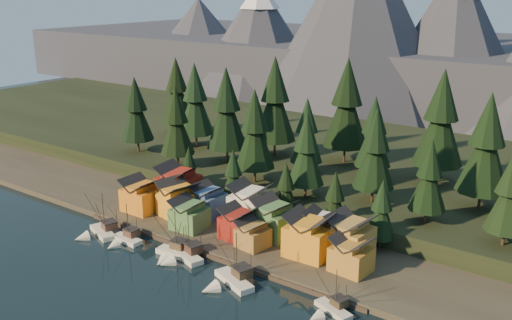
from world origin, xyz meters
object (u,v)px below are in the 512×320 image
Objects in this scene: boat_2 at (172,247)px; house_back_1 at (208,200)px; boat_0 at (98,227)px; boat_1 at (124,235)px; house_back_0 at (178,183)px; boat_4 at (229,275)px; boat_6 at (330,305)px; house_front_1 at (178,198)px; house_front_0 at (141,194)px; boat_3 at (183,250)px.

boat_2 is 22.17m from house_back_1.
boat_1 is at bearing 26.19° from boat_0.
boat_4 is at bearing -41.92° from house_back_0.
house_back_0 reaches higher than boat_2.
boat_6 is 1.15× the size of house_back_1.
boat_6 is (64.11, 2.61, -0.50)m from boat_0.
boat_6 is (22.30, 2.76, -0.53)m from boat_4.
boat_0 is 1.12× the size of house_front_1.
boat_0 is at bearing -158.00° from boat_6.
house_front_1 is (-54.00, 15.96, 4.67)m from boat_6.
house_front_1 is at bearing -55.50° from house_back_0.
boat_0 is 21.56m from house_front_1.
boat_2 is at bearing -29.45° from house_front_0.
house_front_1 reaches higher than boat_3.
boat_0 is 1.42× the size of house_back_1.
house_front_1 is 1.27× the size of house_back_1.
boat_2 is at bearing -159.94° from boat_6.
boat_0 is 41.81m from boat_4.
boat_4 is (41.81, -0.14, 0.03)m from boat_0.
house_back_1 is (6.43, 4.61, -0.52)m from house_front_1.
boat_4 reaches higher than house_front_0.
boat_4 is 1.16× the size of house_front_1.
house_front_1 reaches higher than boat_0.
house_back_0 reaches higher than boat_1.
boat_4 is 1.48× the size of house_back_1.
boat_1 is 25.48m from house_back_0.
house_back_1 is at bearing 176.28° from boat_6.
house_front_1 is at bearing 123.25° from boat_2.
boat_0 is at bearing -106.19° from house_front_1.
boat_1 is 33.38m from boat_4.
boat_0 is at bearing -155.98° from boat_3.
boat_0 is 1.35× the size of house_front_0.
house_front_1 is at bearing 170.58° from boat_4.
boat_4 is 45.48m from house_front_0.
house_front_1 reaches higher than boat_2.
house_back_0 is (3.88, 25.39, 4.94)m from boat_0.
boat_3 reaches higher than boat_1.
boat_4 is at bearing -20.69° from house_front_0.
boat_2 reaches higher than house_back_1.
boat_1 is at bearing -155.93° from boat_3.
boat_3 is 1.42× the size of house_back_1.
house_front_1 is at bearing 15.14° from house_front_0.
house_back_1 is at bearing 74.95° from boat_0.
house_back_1 is (-9.62, 20.52, 3.61)m from boat_3.
boat_6 is 0.87× the size of house_back_0.
house_back_0 is (4.58, 9.82, 1.09)m from house_front_0.
boat_6 is at bearing 22.79° from boat_0.
house_front_0 is at bearing -179.14° from boat_4.
boat_2 is at bearing -58.11° from house_back_0.
house_front_1 is 0.96× the size of house_back_0.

